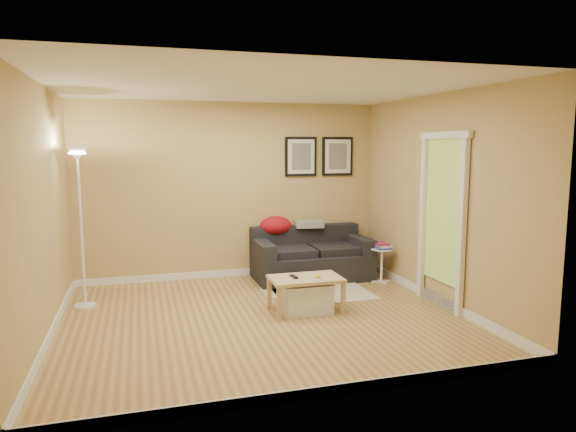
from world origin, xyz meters
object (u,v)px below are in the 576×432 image
object	(u,v)px
side_table	(382,265)
floor_lamp	(81,232)
sofa	(312,254)
coffee_table	(306,294)
storage_bin	(306,297)
book_stack	(382,245)

from	to	relation	value
side_table	floor_lamp	bearing A→B (deg)	-179.00
sofa	coffee_table	size ratio (longest dim) A/B	2.01
coffee_table	side_table	xyz separation A→B (m)	(1.48, 0.99, 0.04)
sofa	coffee_table	world-z (taller)	sofa
sofa	floor_lamp	world-z (taller)	floor_lamp
coffee_table	storage_bin	bearing A→B (deg)	-16.27
side_table	floor_lamp	distance (m)	4.08
coffee_table	book_stack	xyz separation A→B (m)	(1.48, 0.99, 0.33)
side_table	floor_lamp	world-z (taller)	floor_lamp
storage_bin	side_table	xyz separation A→B (m)	(1.47, 0.99, 0.07)
side_table	book_stack	distance (m)	0.29
book_stack	floor_lamp	size ratio (longest dim) A/B	0.13
sofa	side_table	xyz separation A→B (m)	(0.90, -0.48, -0.13)
storage_bin	side_table	size ratio (longest dim) A/B	1.17
book_stack	floor_lamp	bearing A→B (deg)	-166.65
book_stack	floor_lamp	distance (m)	4.04
sofa	storage_bin	world-z (taller)	sofa
sofa	storage_bin	xyz separation A→B (m)	(-0.57, -1.47, -0.20)
storage_bin	book_stack	size ratio (longest dim) A/B	2.18
book_stack	storage_bin	bearing A→B (deg)	-133.76
side_table	book_stack	world-z (taller)	book_stack
coffee_table	storage_bin	size ratio (longest dim) A/B	1.45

